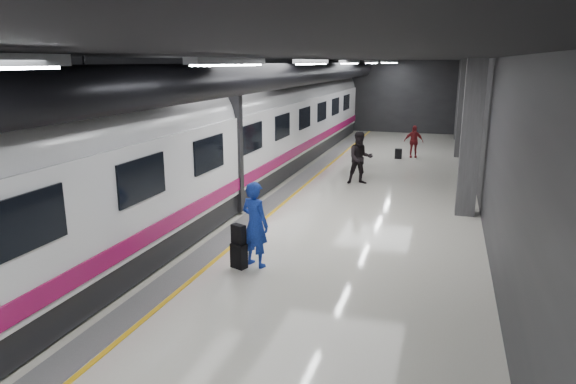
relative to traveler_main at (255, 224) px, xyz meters
The scene contains 9 objects.
ground 3.71m from the traveler_main, 90.52° to the left, with size 40.00×40.00×0.00m, color silver.
platform_hall 5.23m from the traveler_main, 94.02° to the left, with size 10.02×40.02×4.51m.
train 4.98m from the traveler_main, 132.47° to the left, with size 3.05×38.00×4.05m.
traveler_main is the anchor object (origin of this frame).
suitcase_main 0.78m from the traveler_main, 141.72° to the right, with size 0.34×0.21×0.55m, color black.
shoulder_bag 0.42m from the traveler_main, 146.95° to the right, with size 0.32×0.17×0.42m, color black.
traveler_far_a 8.58m from the traveler_main, 84.18° to the left, with size 0.94×0.73×1.93m, color black.
traveler_far_b 14.92m from the traveler_main, 80.85° to the left, with size 0.89×0.37×1.51m, color maroon.
suitcase_far 14.28m from the traveler_main, 82.95° to the left, with size 0.32×0.21×0.47m, color black.
Camera 1 is at (3.89, -13.54, 4.38)m, focal length 32.00 mm.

